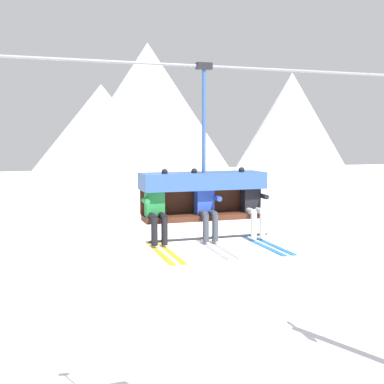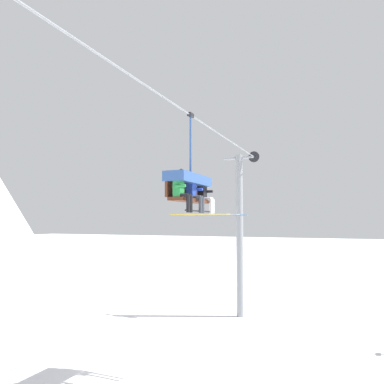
{
  "view_description": "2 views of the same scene",
  "coord_description": "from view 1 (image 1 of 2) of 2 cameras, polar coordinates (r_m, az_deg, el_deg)",
  "views": [
    {
      "loc": [
        -3.41,
        -8.94,
        6.85
      ],
      "look_at": [
        -0.84,
        -1.0,
        5.93
      ],
      "focal_mm": 45.0,
      "sensor_mm": 36.0,
      "label": 1
    },
    {
      "loc": [
        -11.06,
        -5.32,
        4.82
      ],
      "look_at": [
        -0.27,
        -0.73,
        5.74
      ],
      "focal_mm": 35.0,
      "sensor_mm": 36.0,
      "label": 2
    }
  ],
  "objects": [
    {
      "name": "lift_cable",
      "position": [
        8.84,
        3.72,
        14.56
      ],
      "size": [
        17.81,
        0.05,
        0.05
      ],
      "color": "gray"
    },
    {
      "name": "mountain_peak_central",
      "position": [
        55.02,
        -5.23,
        8.23
      ],
      "size": [
        23.21,
        23.21,
        17.48
      ],
      "color": "white",
      "rests_on": "ground_plane"
    },
    {
      "name": "mountain_peak_west",
      "position": [
        48.06,
        -10.61,
        5.23
      ],
      "size": [
        19.54,
        19.54,
        12.1
      ],
      "color": "white",
      "rests_on": "ground_plane"
    },
    {
      "name": "skier_blue",
      "position": [
        8.57,
        1.69,
        -1.52
      ],
      "size": [
        0.48,
        1.7,
        1.34
      ],
      "color": "#2847B7"
    },
    {
      "name": "mountain_peak_east",
      "position": [
        58.78,
        11.63,
        6.61
      ],
      "size": [
        17.0,
        17.0,
        14.62
      ],
      "color": "white",
      "rests_on": "ground_plane"
    },
    {
      "name": "chairlift_chair",
      "position": [
        8.74,
        1.24,
        0.52
      ],
      "size": [
        2.26,
        0.74,
        3.08
      ],
      "color": "#512819"
    },
    {
      "name": "skier_green",
      "position": [
        8.31,
        -4.24,
        -1.78
      ],
      "size": [
        0.48,
        1.7,
        1.34
      ],
      "color": "#23843D"
    },
    {
      "name": "skier_black",
      "position": [
        8.92,
        7.25,
        -1.26
      ],
      "size": [
        0.48,
        1.7,
        1.34
      ],
      "color": "black"
    }
  ]
}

